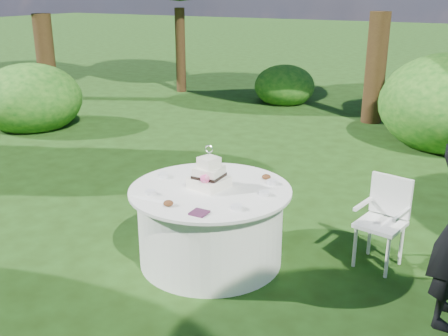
{
  "coord_description": "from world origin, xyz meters",
  "views": [
    {
      "loc": [
        2.34,
        -4.04,
        2.59
      ],
      "look_at": [
        0.15,
        0.0,
        1.0
      ],
      "focal_mm": 42.0,
      "sensor_mm": 36.0,
      "label": 1
    }
  ],
  "objects": [
    {
      "name": "cake",
      "position": [
        -0.02,
        0.02,
        0.88
      ],
      "size": [
        0.37,
        0.37,
        0.43
      ],
      "color": "white",
      "rests_on": "table"
    },
    {
      "name": "chair",
      "position": [
        1.5,
        0.76,
        0.52
      ],
      "size": [
        0.48,
        0.48,
        0.88
      ],
      "color": "silver",
      "rests_on": "ground"
    },
    {
      "name": "napkins",
      "position": [
        0.22,
        -0.56,
        0.78
      ],
      "size": [
        0.14,
        0.14,
        0.02
      ],
      "primitive_type": "cube",
      "color": "#461E3A",
      "rests_on": "table"
    },
    {
      "name": "petal_cups",
      "position": [
        0.13,
        -0.03,
        0.79
      ],
      "size": [
        0.57,
        1.12,
        0.05
      ],
      "color": "#562D16",
      "rests_on": "table"
    },
    {
      "name": "ground",
      "position": [
        0.0,
        0.0,
        0.0
      ],
      "size": [
        80.0,
        80.0,
        0.0
      ],
      "primitive_type": "plane",
      "color": "#1B320D",
      "rests_on": "ground"
    },
    {
      "name": "feather_plume",
      "position": [
        -0.31,
        -0.52,
        0.78
      ],
      "size": [
        0.48,
        0.07,
        0.01
      ],
      "primitive_type": "ellipsoid",
      "color": "white",
      "rests_on": "table"
    },
    {
      "name": "votives",
      "position": [
        0.03,
        0.03,
        0.79
      ],
      "size": [
        1.2,
        0.93,
        0.04
      ],
      "color": "silver",
      "rests_on": "table"
    },
    {
      "name": "table",
      "position": [
        0.0,
        0.0,
        0.39
      ],
      "size": [
        1.56,
        1.56,
        0.77
      ],
      "color": "white",
      "rests_on": "ground"
    }
  ]
}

